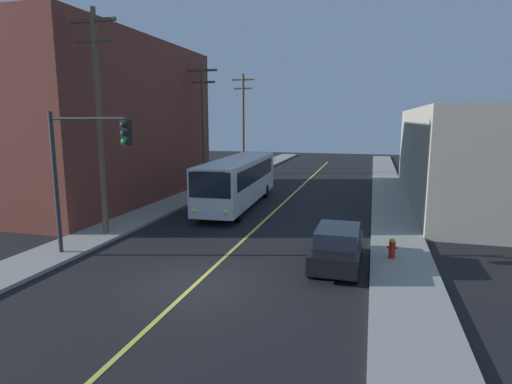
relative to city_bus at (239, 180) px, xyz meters
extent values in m
plane|color=black|center=(2.71, -13.53, -1.82)|extent=(120.00, 120.00, 0.00)
cube|color=gray|center=(-4.54, -3.53, -1.74)|extent=(2.50, 90.00, 0.15)
cube|color=gray|center=(9.96, -3.53, -1.74)|extent=(2.50, 90.00, 0.15)
cube|color=#D8CC4C|center=(2.71, 1.47, -1.81)|extent=(0.16, 60.00, 0.01)
cube|color=brown|center=(-10.79, -0.22, 3.81)|extent=(10.00, 18.80, 11.25)
cube|color=black|center=(-5.83, -0.22, -0.22)|extent=(0.06, 13.16, 1.30)
cube|color=black|center=(-5.83, -0.22, 2.98)|extent=(0.06, 13.16, 1.30)
cube|color=black|center=(-5.83, -0.22, 6.18)|extent=(0.06, 13.16, 1.30)
cube|color=gray|center=(17.21, 5.83, 1.46)|extent=(12.00, 22.62, 6.55)
cube|color=black|center=(11.25, 5.83, -0.22)|extent=(0.06, 15.83, 1.30)
cube|color=black|center=(11.25, 5.83, 2.98)|extent=(0.06, 15.83, 1.30)
cube|color=silver|center=(0.00, 0.01, 0.01)|extent=(3.14, 12.11, 2.75)
cube|color=black|center=(0.30, -5.96, 0.53)|extent=(2.35, 0.20, 1.40)
cube|color=black|center=(-0.30, 5.99, 0.63)|extent=(2.30, 0.19, 1.10)
cube|color=black|center=(-1.25, -0.05, 0.53)|extent=(0.56, 10.19, 1.10)
cube|color=black|center=(1.25, 0.08, 0.53)|extent=(0.56, 10.19, 1.10)
cube|color=orange|center=(0.29, -5.95, 1.13)|extent=(1.79, 0.15, 0.30)
sphere|color=#F9D872|center=(-0.59, -6.04, -0.92)|extent=(0.24, 0.24, 0.24)
sphere|color=#F9D872|center=(1.19, -5.96, -0.92)|extent=(0.24, 0.24, 0.24)
cylinder|color=black|center=(-0.92, -4.24, -1.32)|extent=(0.35, 1.01, 1.00)
cylinder|color=black|center=(1.33, -4.13, -1.32)|extent=(0.35, 1.01, 1.00)
cylinder|color=black|center=(-1.30, 3.45, -1.32)|extent=(0.35, 1.01, 1.00)
cylinder|color=black|center=(0.95, 3.56, -1.32)|extent=(0.35, 1.01, 1.00)
cube|color=black|center=(7.42, -10.30, -1.15)|extent=(1.85, 4.42, 0.70)
cube|color=black|center=(7.42, -10.30, -0.50)|extent=(1.65, 2.48, 0.60)
cylinder|color=black|center=(6.61, -11.79, -1.50)|extent=(0.23, 0.64, 0.64)
cylinder|color=black|center=(8.21, -11.81, -1.50)|extent=(0.23, 0.64, 0.64)
cylinder|color=black|center=(6.64, -8.79, -1.50)|extent=(0.23, 0.64, 0.64)
cylinder|color=black|center=(8.24, -8.81, -1.50)|extent=(0.23, 0.64, 0.64)
cylinder|color=brown|center=(-4.26, -8.75, 3.74)|extent=(0.28, 0.28, 10.82)
cube|color=#4C3D2D|center=(-4.26, -8.75, 8.55)|extent=(2.40, 0.16, 0.16)
cube|color=#4C3D2D|center=(-4.26, -8.75, 7.65)|extent=(2.00, 0.16, 0.16)
cylinder|color=brown|center=(-4.52, 5.01, 3.35)|extent=(0.28, 0.28, 10.03)
cube|color=#4C3D2D|center=(-4.52, 5.01, 7.76)|extent=(2.40, 0.16, 0.16)
cube|color=#4C3D2D|center=(-4.52, 5.01, 6.86)|extent=(2.00, 0.16, 0.16)
cylinder|color=brown|center=(-4.83, 16.68, 3.50)|extent=(0.28, 0.28, 10.33)
cube|color=#4C3D2D|center=(-4.83, 16.68, 8.06)|extent=(2.40, 0.16, 0.16)
cube|color=#4C3D2D|center=(-4.83, 16.68, 7.16)|extent=(2.00, 0.16, 0.16)
cylinder|color=#2D2D33|center=(-4.24, -12.01, 1.33)|extent=(0.18, 0.18, 6.00)
cylinder|color=#2D2D33|center=(-2.49, -12.01, 4.03)|extent=(3.50, 0.12, 0.12)
cube|color=black|center=(-0.74, -12.01, 3.48)|extent=(0.32, 0.36, 1.00)
sphere|color=#2D2D2D|center=(-0.74, -12.20, 3.80)|extent=(0.22, 0.22, 0.22)
sphere|color=#2D2D2D|center=(-0.74, -12.20, 3.48)|extent=(0.22, 0.22, 0.22)
sphere|color=green|center=(-0.74, -12.20, 3.16)|extent=(0.22, 0.22, 0.22)
cylinder|color=red|center=(9.56, -9.04, -1.32)|extent=(0.26, 0.26, 0.70)
sphere|color=gold|center=(9.56, -9.04, -0.95)|extent=(0.24, 0.24, 0.24)
cylinder|color=red|center=(9.40, -9.04, -1.22)|extent=(0.12, 0.10, 0.10)
cylinder|color=red|center=(9.72, -9.04, -1.22)|extent=(0.12, 0.10, 0.10)
camera|label=1|loc=(8.61, -26.65, 4.02)|focal=29.52mm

